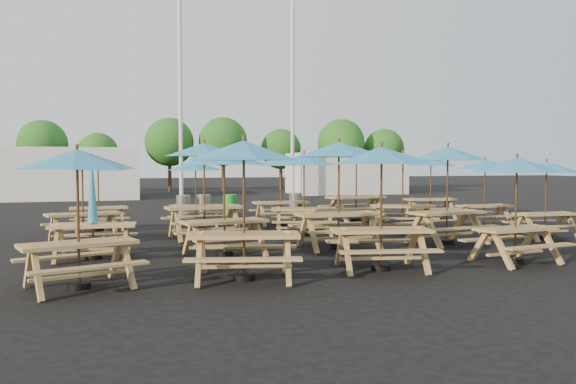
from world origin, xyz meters
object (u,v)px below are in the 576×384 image
object	(u,v)px
picnic_unit_4	(244,160)
picnic_unit_12	(517,172)
waste_bin_1	(204,206)
picnic_unit_8	(382,164)
picnic_unit_2	(82,166)
picnic_unit_0	(77,169)
picnic_unit_9	(339,157)
picnic_unit_10	(304,165)
picnic_unit_19	(431,166)
picnic_unit_15	(356,157)
waste_bin_0	(183,206)
picnic_unit_1	(93,216)
picnic_unit_3	(98,170)
picnic_unit_6	(204,156)
picnic_unit_18	(485,169)
picnic_unit_11	(281,165)
waste_bin_2	(230,205)
picnic_unit_14	(403,164)
picnic_unit_13	(448,160)
picnic_unit_17	(546,172)
waste_bin_3	(296,203)
picnic_unit_7	(196,170)
picnic_unit_5	(224,164)

from	to	relation	value
picnic_unit_4	picnic_unit_12	xyz separation A→B (m)	(5.50, 0.08, -0.23)
picnic_unit_4	waste_bin_1	size ratio (longest dim) A/B	2.94
picnic_unit_8	picnic_unit_12	size ratio (longest dim) A/B	1.09
picnic_unit_12	picnic_unit_2	bearing A→B (deg)	139.34
picnic_unit_0	picnic_unit_9	distance (m)	6.12
picnic_unit_10	picnic_unit_19	bearing A→B (deg)	40.76
picnic_unit_15	waste_bin_0	world-z (taller)	picnic_unit_15
picnic_unit_9	picnic_unit_8	bearing A→B (deg)	-94.97
picnic_unit_1	picnic_unit_3	size ratio (longest dim) A/B	1.05
waste_bin_0	picnic_unit_6	bearing A→B (deg)	-90.27
picnic_unit_4	picnic_unit_18	world-z (taller)	picnic_unit_4
picnic_unit_19	waste_bin_1	bearing A→B (deg)	160.37
picnic_unit_19	waste_bin_0	xyz separation A→B (m)	(-8.20, 3.20, -1.48)
picnic_unit_11	picnic_unit_2	bearing A→B (deg)	-157.72
picnic_unit_11	waste_bin_1	size ratio (longest dim) A/B	2.75
picnic_unit_12	waste_bin_2	distance (m)	11.82
picnic_unit_6	picnic_unit_14	size ratio (longest dim) A/B	1.08
picnic_unit_4	picnic_unit_10	world-z (taller)	picnic_unit_4
picnic_unit_18	picnic_unit_15	bearing A→B (deg)	134.49
picnic_unit_2	picnic_unit_13	xyz separation A→B (m)	(8.56, -2.73, 0.15)
picnic_unit_6	picnic_unit_13	world-z (taller)	picnic_unit_6
picnic_unit_15	picnic_unit_17	world-z (taller)	picnic_unit_15
picnic_unit_8	picnic_unit_19	world-z (taller)	picnic_unit_8
waste_bin_2	waste_bin_3	world-z (taller)	same
picnic_unit_13	picnic_unit_15	distance (m)	5.52
picnic_unit_3	picnic_unit_4	world-z (taller)	picnic_unit_4
picnic_unit_10	picnic_unit_12	world-z (taller)	picnic_unit_10
picnic_unit_15	picnic_unit_18	bearing A→B (deg)	-55.68
picnic_unit_1	picnic_unit_15	distance (m)	9.86
picnic_unit_4	picnic_unit_9	distance (m)	4.01
picnic_unit_1	waste_bin_3	xyz separation A→B (m)	(7.04, 8.72, -0.49)
picnic_unit_8	waste_bin_1	distance (m)	11.52
picnic_unit_10	waste_bin_0	world-z (taller)	picnic_unit_10
picnic_unit_7	waste_bin_3	xyz separation A→B (m)	(4.32, 3.66, -1.36)
picnic_unit_5	picnic_unit_10	distance (m)	3.75
picnic_unit_8	picnic_unit_18	world-z (taller)	picnic_unit_8
picnic_unit_11	picnic_unit_19	distance (m)	5.44
picnic_unit_17	waste_bin_1	bearing A→B (deg)	133.93
picnic_unit_6	waste_bin_2	world-z (taller)	picnic_unit_6
picnic_unit_5	waste_bin_0	bearing A→B (deg)	78.19
waste_bin_2	waste_bin_0	bearing A→B (deg)	178.69
picnic_unit_14	waste_bin_1	bearing A→B (deg)	147.24
picnic_unit_4	picnic_unit_17	xyz separation A→B (m)	(8.60, 2.84, -0.30)
picnic_unit_3	picnic_unit_4	xyz separation A→B (m)	(2.67, -8.00, 0.26)
picnic_unit_14	waste_bin_3	bearing A→B (deg)	120.23
picnic_unit_12	picnic_unit_19	distance (m)	8.47
picnic_unit_11	picnic_unit_10	bearing A→B (deg)	-93.36
picnic_unit_1	waste_bin_0	xyz separation A→B (m)	(2.68, 8.38, -0.49)
picnic_unit_2	waste_bin_2	world-z (taller)	picnic_unit_2
picnic_unit_3	picnic_unit_15	distance (m)	8.28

